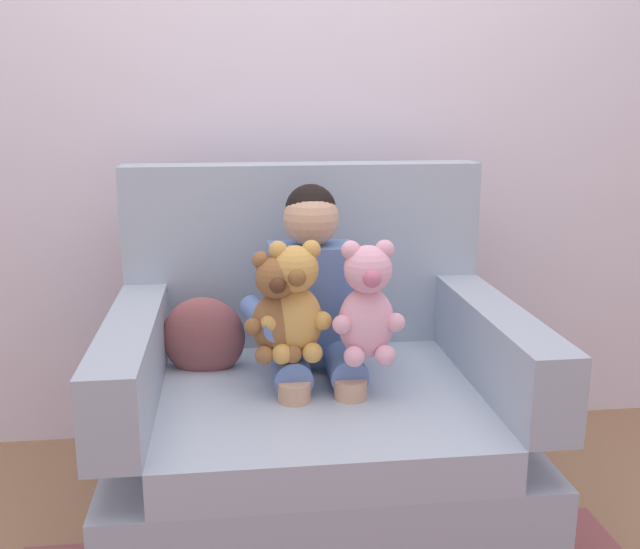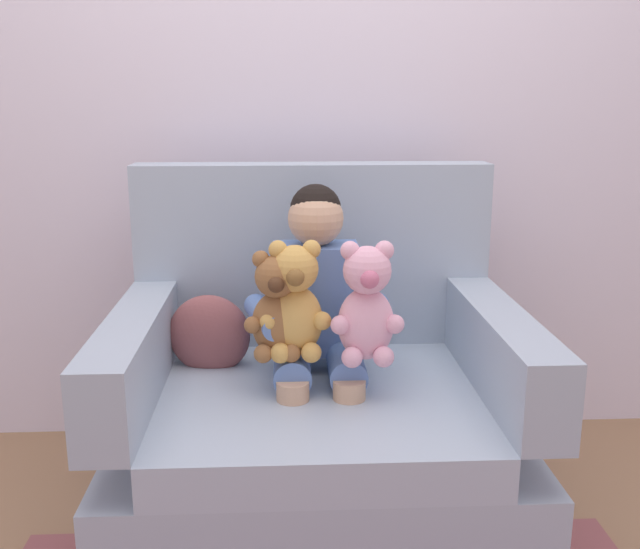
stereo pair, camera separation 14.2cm
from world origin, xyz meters
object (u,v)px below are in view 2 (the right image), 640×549
object	(u,v)px
armchair	(317,419)
seated_child	(318,308)
throw_pillow	(209,335)
plush_honey	(295,303)
plush_pink	(367,306)
plush_brown	(277,308)

from	to	relation	value
armchair	seated_child	world-z (taller)	armchair
throw_pillow	plush_honey	bearing A→B (deg)	-40.74
plush_pink	throw_pillow	world-z (taller)	plush_pink
plush_honey	plush_pink	distance (m)	0.20
plush_pink	plush_brown	xyz separation A→B (m)	(-0.25, 0.04, -0.02)
seated_child	plush_honey	size ratio (longest dim) A/B	2.42
plush_honey	plush_brown	xyz separation A→B (m)	(-0.05, -0.00, -0.01)
plush_brown	throw_pillow	size ratio (longest dim) A/B	1.20
seated_child	armchair	bearing A→B (deg)	-91.82
plush_brown	plush_pink	bearing A→B (deg)	-26.48
armchair	throw_pillow	xyz separation A→B (m)	(-0.34, 0.13, 0.24)
seated_child	plush_pink	bearing A→B (deg)	-51.48
plush_brown	throw_pillow	distance (m)	0.35
seated_child	throw_pillow	distance (m)	0.37
armchair	throw_pillow	world-z (taller)	armchair
armchair	plush_honey	bearing A→B (deg)	-124.43
seated_child	plush_brown	xyz separation A→B (m)	(-0.12, -0.13, 0.04)
armchair	throw_pillow	distance (m)	0.43
armchair	plush_brown	world-z (taller)	armchair
seated_child	plush_brown	distance (m)	0.19
plush_honey	armchair	bearing A→B (deg)	47.54
plush_brown	seated_child	bearing A→B (deg)	30.93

